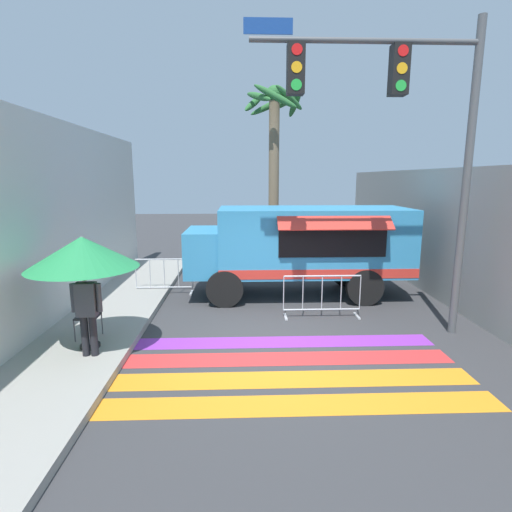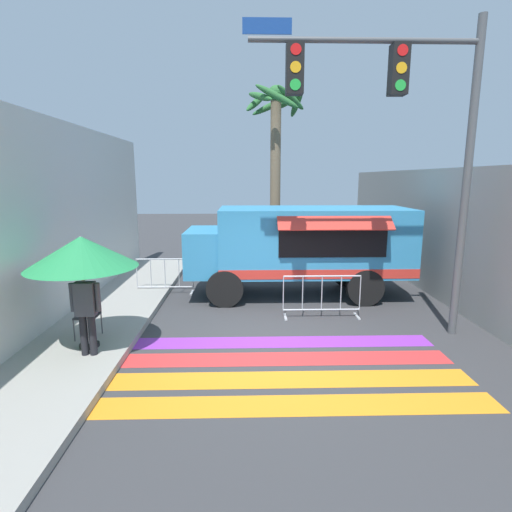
% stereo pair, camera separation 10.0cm
% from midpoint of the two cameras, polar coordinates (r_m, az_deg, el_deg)
% --- Properties ---
extents(ground_plane, '(60.00, 60.00, 0.00)m').
position_cam_midpoint_polar(ground_plane, '(8.11, 2.50, -12.46)').
color(ground_plane, '#38383A').
extents(sidewalk_left, '(4.40, 16.00, 0.14)m').
position_cam_midpoint_polar(sidewalk_left, '(9.15, -30.28, -10.73)').
color(sidewalk_left, '#99968E').
rests_on(sidewalk_left, ground_plane).
extents(building_left_facade, '(0.25, 16.00, 4.53)m').
position_cam_midpoint_polar(building_left_facade, '(8.58, -30.96, 3.01)').
color(building_left_facade, silver).
rests_on(building_left_facade, ground_plane).
extents(concrete_wall_right, '(0.20, 16.00, 3.49)m').
position_cam_midpoint_polar(concrete_wall_right, '(11.80, 25.41, 2.73)').
color(concrete_wall_right, gray).
rests_on(concrete_wall_right, ground_plane).
extents(crosswalk_painted, '(6.40, 2.84, 0.01)m').
position_cam_midpoint_polar(crosswalk_painted, '(7.16, 3.11, -15.77)').
color(crosswalk_painted, orange).
rests_on(crosswalk_painted, ground_plane).
extents(food_truck, '(6.01, 2.56, 2.45)m').
position_cam_midpoint_polar(food_truck, '(11.01, 6.08, 1.79)').
color(food_truck, '#338CBF').
rests_on(food_truck, ground_plane).
extents(traffic_signal_pole, '(4.50, 0.29, 6.20)m').
position_cam_midpoint_polar(traffic_signal_pole, '(8.52, 20.16, 18.42)').
color(traffic_signal_pole, '#515456').
rests_on(traffic_signal_pole, ground_plane).
extents(patio_umbrella, '(1.94, 1.94, 2.08)m').
position_cam_midpoint_polar(patio_umbrella, '(7.74, -23.31, 0.47)').
color(patio_umbrella, black).
rests_on(patio_umbrella, sidewalk_left).
extents(folding_chair, '(0.41, 0.41, 0.87)m').
position_cam_midpoint_polar(folding_chair, '(8.59, -22.49, -7.21)').
color(folding_chair, '#4C4C51').
rests_on(folding_chair, sidewalk_left).
extents(vendor_person, '(0.53, 0.21, 1.57)m').
position_cam_midpoint_polar(vendor_person, '(7.59, -22.78, -6.76)').
color(vendor_person, black).
rests_on(vendor_person, sidewalk_left).
extents(barricade_front, '(1.83, 0.44, 1.02)m').
position_cam_midpoint_polar(barricade_front, '(9.54, 9.67, -5.78)').
color(barricade_front, '#B7BABF').
rests_on(barricade_front, ground_plane).
extents(barricade_side, '(1.62, 0.44, 1.02)m').
position_cam_midpoint_polar(barricade_side, '(11.62, -12.62, -2.89)').
color(barricade_side, '#B7BABF').
rests_on(barricade_side, ground_plane).
extents(palm_tree, '(2.27, 2.22, 6.51)m').
position_cam_midpoint_polar(palm_tree, '(15.23, 3.07, 15.74)').
color(palm_tree, '#7A664C').
rests_on(palm_tree, ground_plane).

